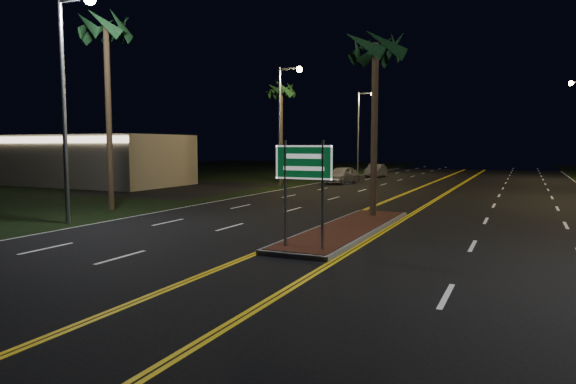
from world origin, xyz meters
The scene contains 13 objects.
ground centered at (0.00, 0.00, 0.00)m, with size 120.00×120.00×0.00m, color black.
grass_left centered at (-30.00, 25.00, 0.00)m, with size 40.00×110.00×0.01m, color black.
median_island centered at (0.00, 7.00, 0.08)m, with size 2.25×10.25×0.17m.
highway_sign centered at (0.00, 2.80, 2.40)m, with size 1.80×0.08×3.20m.
commercial_building centered at (-26.00, 19.99, 2.00)m, with size 15.00×8.12×4.00m.
streetlight_left_near centered at (-10.61, 4.00, 5.66)m, with size 1.91×0.44×9.00m.
streetlight_left_mid centered at (-10.61, 24.00, 5.66)m, with size 1.91×0.44×9.00m.
streetlight_left_far centered at (-10.61, 44.00, 5.66)m, with size 1.91×0.44×9.00m.
palm_median centered at (0.00, 10.50, 7.28)m, with size 2.40×2.40×8.30m.
palm_left_near centered at (-12.50, 8.00, 8.68)m, with size 2.40×2.40×9.80m.
palm_left_far centered at (-12.80, 28.00, 7.75)m, with size 2.40×2.40×8.80m.
car_near centered at (-7.98, 29.72, 0.84)m, with size 2.17×5.07×1.69m, color #BABBC1.
car_far centered at (-7.78, 39.67, 0.75)m, with size 1.92×4.49×1.50m, color #A0A1A9.
Camera 1 is at (5.91, -11.10, 3.21)m, focal length 32.00 mm.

